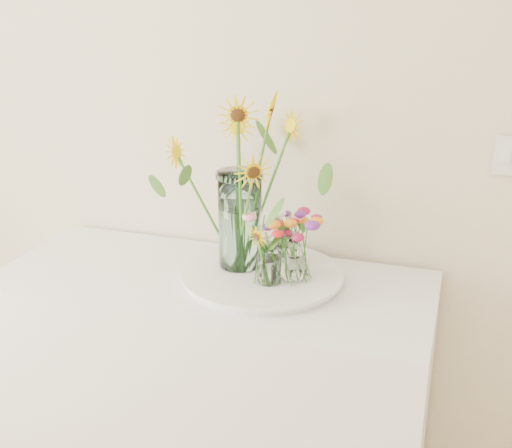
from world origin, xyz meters
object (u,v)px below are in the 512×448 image
object	(u,v)px
mason_jar	(240,220)
small_vase_a	(269,265)
small_vase_c	(290,250)
counter	(214,399)
tray	(263,277)
small_vase_b	(294,260)

from	to	relation	value
mason_jar	small_vase_a	size ratio (longest dim) A/B	2.53
mason_jar	small_vase_c	size ratio (longest dim) A/B	2.91
mason_jar	counter	bearing A→B (deg)	-135.89
tray	small_vase_b	bearing A→B (deg)	-8.32
mason_jar	small_vase_c	xyz separation A→B (m)	(0.15, 0.06, -0.10)
counter	small_vase_b	world-z (taller)	small_vase_b
counter	mason_jar	xyz separation A→B (m)	(0.07, 0.07, 0.64)
counter	mason_jar	size ratio (longest dim) A/B	4.37
small_vase_a	small_vase_b	xyz separation A→B (m)	(0.06, 0.05, 0.00)
tray	small_vase_a	size ratio (longest dim) A/B	3.86
counter	small_vase_a	bearing A→B (deg)	-6.86
small_vase_a	small_vase_b	size ratio (longest dim) A/B	0.95
tray	small_vase_c	xyz separation A→B (m)	(0.06, 0.09, 0.07)
small_vase_a	tray	bearing A→B (deg)	123.07
counter	mason_jar	distance (m)	0.64
small_vase_a	small_vase_b	world-z (taller)	small_vase_b
counter	small_vase_b	distance (m)	0.60
small_vase_c	mason_jar	bearing A→B (deg)	-158.48
small_vase_b	tray	bearing A→B (deg)	171.68
counter	small_vase_b	bearing A→B (deg)	5.62
counter	small_vase_a	distance (m)	0.58
tray	mason_jar	size ratio (longest dim) A/B	1.53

